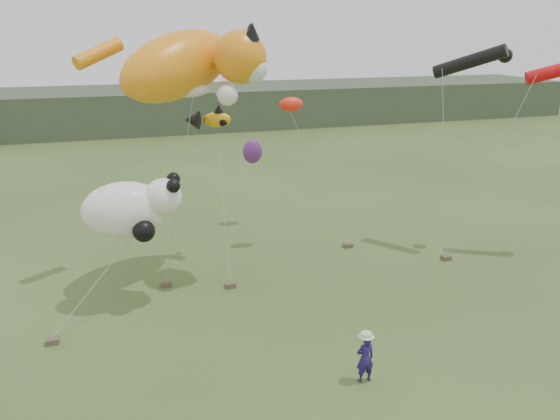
{
  "coord_description": "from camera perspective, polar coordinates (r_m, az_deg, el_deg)",
  "views": [
    {
      "loc": [
        -6.68,
        -14.26,
        9.72
      ],
      "look_at": [
        -1.35,
        3.0,
        3.78
      ],
      "focal_mm": 35.0,
      "sensor_mm": 36.0,
      "label": 1
    }
  ],
  "objects": [
    {
      "name": "ground",
      "position": [
        18.5,
        6.95,
        -13.63
      ],
      "size": [
        120.0,
        120.0,
        0.0
      ],
      "primitive_type": "plane",
      "color": "#385123",
      "rests_on": "ground"
    },
    {
      "name": "headland",
      "position": [
        59.57,
        -13.79,
        10.18
      ],
      "size": [
        90.0,
        13.0,
        4.0
      ],
      "color": "#2D3D28",
      "rests_on": "ground"
    },
    {
      "name": "festival_attendant",
      "position": [
        16.45,
        8.88,
        -15.07
      ],
      "size": [
        0.55,
        0.36,
        1.5
      ],
      "primitive_type": "imported",
      "rotation": [
        0.0,
        0.0,
        3.14
      ],
      "color": "#1F1653",
      "rests_on": "ground"
    },
    {
      "name": "sandbag_anchors",
      "position": [
        22.45,
        -1.73,
        -7.17
      ],
      "size": [
        16.61,
        5.18,
        0.2
      ],
      "color": "brown",
      "rests_on": "ground"
    },
    {
      "name": "cat_kite",
      "position": [
        21.29,
        -9.25,
        14.76
      ],
      "size": [
        6.94,
        5.12,
        3.53
      ],
      "color": "orange",
      "rests_on": "ground"
    },
    {
      "name": "fish_kite",
      "position": [
        23.39,
        -7.56,
        9.38
      ],
      "size": [
        2.14,
        1.41,
        1.03
      ],
      "color": "orange",
      "rests_on": "ground"
    },
    {
      "name": "tube_kites",
      "position": [
        26.1,
        23.96,
        13.77
      ],
      "size": [
        6.26,
        4.22,
        1.73
      ],
      "color": "black",
      "rests_on": "ground"
    },
    {
      "name": "panda_kite",
      "position": [
        20.23,
        -15.28,
        0.17
      ],
      "size": [
        3.56,
        2.3,
        2.21
      ],
      "color": "white",
      "rests_on": "ground"
    },
    {
      "name": "misc_kites",
      "position": [
        26.79,
        -1.62,
        7.66
      ],
      "size": [
        1.98,
        4.11,
        3.71
      ],
      "color": "red",
      "rests_on": "ground"
    }
  ]
}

